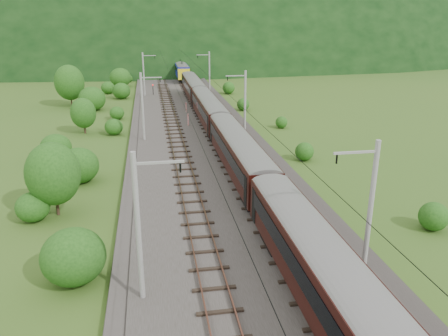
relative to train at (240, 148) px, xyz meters
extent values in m
plane|color=#32591B|center=(-2.40, -16.75, -3.21)|extent=(600.00, 600.00, 0.00)
cube|color=#38332D|center=(-2.40, -6.75, -3.06)|extent=(14.00, 220.00, 0.30)
cube|color=brown|center=(-5.52, -6.75, -2.71)|extent=(0.08, 220.00, 0.15)
cube|color=brown|center=(-4.08, -6.75, -2.71)|extent=(0.08, 220.00, 0.15)
cube|color=black|center=(-4.80, -6.75, -2.85)|extent=(2.40, 220.00, 0.12)
cube|color=brown|center=(-0.72, -6.75, -2.71)|extent=(0.08, 220.00, 0.15)
cube|color=brown|center=(0.72, -6.75, -2.71)|extent=(0.08, 220.00, 0.15)
cube|color=black|center=(0.00, -6.75, -2.85)|extent=(2.40, 220.00, 0.12)
cylinder|color=gray|center=(-8.60, -16.75, 1.09)|extent=(0.28, 0.28, 8.00)
cube|color=gray|center=(-7.40, -16.75, 4.49)|extent=(2.40, 0.12, 0.12)
cylinder|color=black|center=(-6.40, -16.75, 4.19)|extent=(0.10, 0.10, 0.50)
cylinder|color=gray|center=(-8.60, 15.25, 1.09)|extent=(0.28, 0.28, 8.00)
cube|color=gray|center=(-7.40, 15.25, 4.49)|extent=(2.40, 0.12, 0.12)
cylinder|color=black|center=(-6.40, 15.25, 4.19)|extent=(0.10, 0.10, 0.50)
cylinder|color=gray|center=(-8.60, 47.25, 1.09)|extent=(0.28, 0.28, 8.00)
cube|color=gray|center=(-7.40, 47.25, 4.49)|extent=(2.40, 0.12, 0.12)
cylinder|color=black|center=(-6.40, 47.25, 4.19)|extent=(0.10, 0.10, 0.50)
cylinder|color=gray|center=(-8.60, 79.25, 1.09)|extent=(0.28, 0.28, 8.00)
cube|color=gray|center=(-7.40, 79.25, 4.49)|extent=(2.40, 0.12, 0.12)
cylinder|color=black|center=(-6.40, 79.25, 4.19)|extent=(0.10, 0.10, 0.50)
cylinder|color=gray|center=(-8.60, 111.25, 1.09)|extent=(0.28, 0.28, 8.00)
cube|color=gray|center=(-7.40, 111.25, 4.49)|extent=(2.40, 0.12, 0.12)
cylinder|color=black|center=(-6.40, 111.25, 4.19)|extent=(0.10, 0.10, 0.50)
cylinder|color=gray|center=(3.80, -16.75, 1.09)|extent=(0.28, 0.28, 8.00)
cube|color=gray|center=(2.60, -16.75, 4.49)|extent=(2.40, 0.12, 0.12)
cylinder|color=black|center=(1.60, -16.75, 4.19)|extent=(0.10, 0.10, 0.50)
cylinder|color=gray|center=(3.80, 15.25, 1.09)|extent=(0.28, 0.28, 8.00)
cube|color=gray|center=(2.60, 15.25, 4.49)|extent=(2.40, 0.12, 0.12)
cylinder|color=black|center=(1.60, 15.25, 4.19)|extent=(0.10, 0.10, 0.50)
cylinder|color=gray|center=(3.80, 47.25, 1.09)|extent=(0.28, 0.28, 8.00)
cube|color=gray|center=(2.60, 47.25, 4.49)|extent=(2.40, 0.12, 0.12)
cylinder|color=black|center=(1.60, 47.25, 4.19)|extent=(0.10, 0.10, 0.50)
cylinder|color=gray|center=(3.80, 79.25, 1.09)|extent=(0.28, 0.28, 8.00)
cube|color=gray|center=(2.60, 79.25, 4.49)|extent=(2.40, 0.12, 0.12)
cylinder|color=black|center=(1.60, 79.25, 4.19)|extent=(0.10, 0.10, 0.50)
cylinder|color=gray|center=(3.80, 111.25, 1.09)|extent=(0.28, 0.28, 8.00)
cube|color=gray|center=(2.60, 111.25, 4.49)|extent=(2.40, 0.12, 0.12)
cylinder|color=black|center=(1.60, 111.25, 4.19)|extent=(0.10, 0.10, 0.50)
cylinder|color=black|center=(-4.80, -6.75, 3.89)|extent=(0.03, 198.00, 0.03)
cylinder|color=black|center=(0.00, -6.75, 3.89)|extent=(0.03, 198.00, 0.03)
ellipsoid|color=black|center=(-2.40, 243.25, -3.21)|extent=(504.00, 360.00, 244.00)
cube|color=black|center=(0.00, -19.84, -0.51)|extent=(2.57, 19.53, 2.66)
cylinder|color=slate|center=(0.00, -19.84, 0.69)|extent=(2.57, 19.44, 2.57)
cube|color=black|center=(-1.31, -19.84, -0.19)|extent=(0.05, 17.19, 1.02)
cube|color=black|center=(1.31, -19.84, -0.19)|extent=(0.05, 17.19, 1.02)
cube|color=black|center=(0.00, -13.01, -2.24)|extent=(1.95, 2.84, 0.80)
cube|color=black|center=(0.00, 0.36, -0.51)|extent=(2.57, 19.53, 2.66)
cylinder|color=slate|center=(0.00, 0.36, 0.69)|extent=(2.57, 19.44, 2.57)
cube|color=black|center=(-1.31, 0.36, -0.19)|extent=(0.05, 17.19, 1.02)
cube|color=black|center=(1.31, 0.36, -0.19)|extent=(0.05, 17.19, 1.02)
cube|color=black|center=(0.00, -6.48, -2.24)|extent=(1.95, 2.84, 0.80)
cube|color=black|center=(0.00, 7.20, -2.24)|extent=(1.95, 2.84, 0.80)
cube|color=black|center=(0.00, 20.56, -0.51)|extent=(2.57, 19.53, 2.66)
cylinder|color=slate|center=(0.00, 20.56, 0.69)|extent=(2.57, 19.44, 2.57)
cube|color=black|center=(-1.31, 20.56, -0.19)|extent=(0.05, 17.19, 1.02)
cube|color=black|center=(1.31, 20.56, -0.19)|extent=(0.05, 17.19, 1.02)
cube|color=black|center=(0.00, 13.73, -2.24)|extent=(1.95, 2.84, 0.80)
cube|color=black|center=(0.00, 27.40, -2.24)|extent=(1.95, 2.84, 0.80)
cube|color=black|center=(0.00, 40.77, -0.51)|extent=(2.57, 19.53, 2.66)
cylinder|color=slate|center=(0.00, 40.77, 0.69)|extent=(2.57, 19.44, 2.57)
cube|color=black|center=(-1.31, 40.77, -0.19)|extent=(0.05, 17.19, 1.02)
cube|color=black|center=(1.31, 40.77, -0.19)|extent=(0.05, 17.19, 1.02)
cube|color=black|center=(0.00, 33.93, -2.24)|extent=(1.95, 2.84, 0.80)
cube|color=black|center=(0.00, 47.60, -2.24)|extent=(1.95, 2.84, 0.80)
cube|color=#141A9F|center=(0.00, 68.96, -0.51)|extent=(2.57, 15.98, 2.66)
cylinder|color=slate|center=(0.00, 68.96, 0.69)|extent=(2.57, 15.90, 2.57)
cube|color=black|center=(-1.31, 68.96, -0.19)|extent=(0.05, 14.06, 1.02)
cube|color=black|center=(1.31, 68.96, -0.19)|extent=(0.05, 14.06, 1.02)
cube|color=black|center=(0.00, 63.37, -2.24)|extent=(1.95, 2.84, 0.80)
cube|color=black|center=(0.00, 74.55, -2.24)|extent=(1.95, 2.84, 0.80)
cube|color=yellow|center=(0.00, 76.75, -0.68)|extent=(2.63, 0.50, 2.40)
cube|color=yellow|center=(0.00, 61.17, -0.68)|extent=(2.63, 0.50, 2.40)
cube|color=black|center=(0.00, 71.96, 1.31)|extent=(0.08, 1.60, 0.80)
cylinder|color=red|center=(-2.69, 21.73, -2.07)|extent=(0.18, 0.18, 1.67)
cylinder|color=red|center=(-2.18, 30.70, -2.15)|extent=(0.16, 0.16, 1.51)
cylinder|color=black|center=(-7.02, 48.07, -1.99)|extent=(0.13, 0.13, 1.84)
sphere|color=red|center=(-7.02, 48.07, -1.02)|extent=(0.22, 0.22, 0.22)
ellipsoid|color=#1D4813|center=(-12.36, -14.24, -1.59)|extent=(3.60, 3.60, 3.24)
ellipsoid|color=#1D4813|center=(-16.60, -5.49, -2.10)|extent=(2.45, 2.45, 2.21)
ellipsoid|color=#1D4813|center=(-14.35, 2.26, -1.59)|extent=(3.60, 3.60, 3.24)
ellipsoid|color=#1D4813|center=(-17.62, 9.17, -1.76)|extent=(3.22, 3.22, 2.89)
ellipsoid|color=#1D4813|center=(-12.44, 19.39, -2.16)|extent=(2.33, 2.33, 2.10)
ellipsoid|color=#1D4813|center=(-12.62, 28.60, -2.25)|extent=(2.13, 2.13, 1.92)
ellipsoid|color=#1D4813|center=(-16.90, 35.93, -1.27)|extent=(4.29, 4.29, 3.87)
ellipsoid|color=#1D4813|center=(-12.85, 46.41, -1.73)|extent=(3.29, 3.29, 2.96)
ellipsoid|color=#1D4813|center=(-15.76, 52.58, -2.00)|extent=(2.68, 2.68, 2.41)
ellipsoid|color=#1D4813|center=(-13.79, 61.47, -1.16)|extent=(4.55, 4.55, 4.10)
ellipsoid|color=#1D4813|center=(-12.34, 68.99, -2.39)|extent=(1.82, 1.82, 1.64)
ellipsoid|color=#1D4813|center=(-15.12, 78.80, -1.55)|extent=(3.69, 3.69, 3.32)
cylinder|color=black|center=(-15.05, -4.68, -1.66)|extent=(0.24, 0.24, 3.10)
ellipsoid|color=#1D4813|center=(-15.05, -4.68, 0.11)|extent=(3.99, 3.99, 4.78)
cylinder|color=black|center=(-16.24, 20.76, -1.95)|extent=(0.24, 0.24, 2.52)
ellipsoid|color=#1D4813|center=(-16.24, 20.76, -0.51)|extent=(3.23, 3.23, 3.88)
cylinder|color=black|center=(-20.82, 40.05, -1.31)|extent=(0.24, 0.24, 3.79)
ellipsoid|color=#1D4813|center=(-20.82, 40.05, 0.85)|extent=(4.87, 4.87, 5.85)
ellipsoid|color=#1D4813|center=(11.56, -11.73, -2.28)|extent=(2.06, 2.06, 1.85)
ellipsoid|color=#1D4813|center=(8.01, 5.04, -2.33)|extent=(1.96, 1.96, 1.76)
ellipsoid|color=#1D4813|center=(9.81, 19.28, -2.48)|extent=(1.62, 1.62, 1.46)
ellipsoid|color=#1D4813|center=(7.17, 31.89, -2.30)|extent=(2.02, 2.02, 1.82)
ellipsoid|color=#1D4813|center=(7.75, 48.46, -2.13)|extent=(2.38, 2.38, 2.15)
camera|label=1|loc=(-7.66, -36.74, 11.01)|focal=35.00mm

